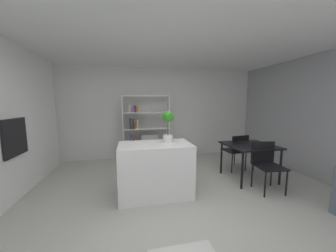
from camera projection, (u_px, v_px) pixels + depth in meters
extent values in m
plane|color=beige|center=(175.00, 206.00, 2.81)|extent=(8.79, 8.79, 0.00)
cube|color=white|center=(176.00, 27.00, 2.47)|extent=(6.40, 5.61, 0.06)
cube|color=silver|center=(152.00, 113.00, 5.34)|extent=(6.40, 0.06, 2.63)
cube|color=black|center=(15.00, 137.00, 2.88)|extent=(0.04, 0.60, 0.61)
cylinder|color=#B7BABC|center=(10.00, 122.00, 2.84)|extent=(0.02, 0.48, 0.02)
cube|color=white|center=(155.00, 169.00, 3.13)|extent=(1.24, 0.71, 0.91)
cylinder|color=white|center=(168.00, 138.00, 3.21)|extent=(0.17, 0.17, 0.13)
cylinder|color=#476633|center=(168.00, 128.00, 3.19)|extent=(0.01, 0.01, 0.26)
sphere|color=#318324|center=(168.00, 116.00, 3.16)|extent=(0.21, 0.21, 0.21)
cube|color=white|center=(123.00, 129.00, 4.86)|extent=(0.02, 0.36, 1.82)
cube|color=white|center=(168.00, 128.00, 5.12)|extent=(0.02, 0.36, 1.82)
cube|color=white|center=(146.00, 96.00, 4.88)|extent=(1.28, 0.36, 0.02)
cube|color=white|center=(147.00, 159.00, 5.10)|extent=(1.28, 0.36, 0.02)
cube|color=white|center=(147.00, 144.00, 5.05)|extent=(1.23, 0.36, 0.02)
cube|color=white|center=(146.00, 128.00, 4.99)|extent=(1.23, 0.36, 0.02)
cube|color=white|center=(146.00, 112.00, 4.93)|extent=(1.23, 0.36, 0.02)
cube|color=red|center=(130.00, 157.00, 5.00)|extent=(0.04, 0.30, 0.19)
cube|color=silver|center=(133.00, 157.00, 5.01)|extent=(0.04, 0.30, 0.15)
cube|color=#2D6BAD|center=(130.00, 141.00, 4.94)|extent=(0.05, 0.30, 0.21)
cube|color=red|center=(133.00, 141.00, 4.96)|extent=(0.05, 0.30, 0.17)
cube|color=#38383D|center=(130.00, 124.00, 4.88)|extent=(0.06, 0.30, 0.26)
cube|color=#38383D|center=(133.00, 124.00, 4.90)|extent=(0.05, 0.30, 0.23)
cube|color=orange|center=(136.00, 126.00, 4.92)|extent=(0.04, 0.30, 0.14)
cube|color=silver|center=(138.00, 124.00, 4.92)|extent=(0.03, 0.30, 0.23)
cube|color=silver|center=(130.00, 108.00, 4.83)|extent=(0.04, 0.30, 0.23)
cube|color=#8E4793|center=(132.00, 109.00, 4.85)|extent=(0.06, 0.30, 0.15)
cube|color=#38383D|center=(135.00, 109.00, 4.86)|extent=(0.03, 0.30, 0.17)
cube|color=orange|center=(137.00, 109.00, 4.87)|extent=(0.04, 0.30, 0.15)
cube|color=#B7BABC|center=(149.00, 139.00, 5.04)|extent=(0.44, 0.32, 0.26)
cube|color=black|center=(250.00, 145.00, 3.75)|extent=(0.96, 0.90, 0.03)
cylinder|color=black|center=(242.00, 171.00, 3.33)|extent=(0.04, 0.04, 0.71)
cylinder|color=black|center=(280.00, 167.00, 3.51)|extent=(0.04, 0.04, 0.71)
cylinder|color=black|center=(221.00, 158.00, 4.09)|extent=(0.04, 0.04, 0.71)
cylinder|color=black|center=(254.00, 156.00, 4.26)|extent=(0.04, 0.04, 0.71)
cube|color=black|center=(234.00, 150.00, 4.34)|extent=(0.51, 0.51, 0.03)
cube|color=black|center=(240.00, 144.00, 4.11)|extent=(0.45, 0.09, 0.38)
cylinder|color=black|center=(234.00, 157.00, 4.61)|extent=(0.03, 0.03, 0.46)
cylinder|color=black|center=(222.00, 158.00, 4.48)|extent=(0.03, 0.03, 0.46)
cylinder|color=black|center=(246.00, 162.00, 4.25)|extent=(0.03, 0.03, 0.46)
cylinder|color=black|center=(232.00, 163.00, 4.12)|extent=(0.03, 0.03, 0.46)
cube|color=black|center=(269.00, 167.00, 3.23)|extent=(0.50, 0.49, 0.03)
cube|color=black|center=(263.00, 152.00, 3.41)|extent=(0.46, 0.07, 0.40)
cylinder|color=black|center=(265.00, 185.00, 3.05)|extent=(0.03, 0.03, 0.45)
cylinder|color=black|center=(287.00, 183.00, 3.09)|extent=(0.03, 0.03, 0.45)
cylinder|color=black|center=(252.00, 176.00, 3.43)|extent=(0.03, 0.03, 0.45)
cylinder|color=black|center=(271.00, 175.00, 3.48)|extent=(0.03, 0.03, 0.45)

